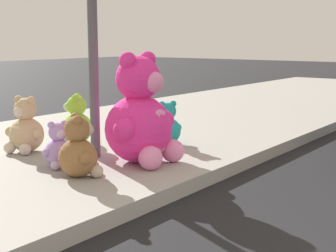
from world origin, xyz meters
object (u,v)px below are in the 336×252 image
object	(u,v)px
plush_lime	(76,123)
plush_teal	(167,127)
sign_pole	(92,6)
plush_brown	(80,152)
plush_tan	(25,130)
plush_pink_large	(141,119)
plush_lavender	(59,149)

from	to	relation	value
plush_lime	plush_teal	size ratio (longest dim) A/B	1.14
sign_pole	plush_brown	world-z (taller)	sign_pole
plush_lime	plush_tan	distance (m)	0.73
plush_pink_large	plush_tan	distance (m)	1.52
plush_teal	plush_pink_large	bearing A→B (deg)	-158.86
plush_tan	plush_teal	distance (m)	1.76
sign_pole	plush_lime	bearing A→B (deg)	62.29
sign_pole	plush_lavender	bearing A→B (deg)	-177.73
plush_tan	plush_teal	world-z (taller)	plush_tan
plush_tan	plush_brown	world-z (taller)	plush_tan
plush_brown	plush_pink_large	bearing A→B (deg)	-8.52
plush_lime	plush_brown	xyz separation A→B (m)	(-1.08, -1.24, -0.01)
plush_pink_large	plush_lime	world-z (taller)	plush_pink_large
plush_tan	plush_teal	bearing A→B (deg)	-37.77
plush_pink_large	plush_lavender	size ratio (longest dim) A/B	2.45
plush_lime	plush_teal	bearing A→B (deg)	-56.16
sign_pole	plush_pink_large	world-z (taller)	sign_pole
plush_pink_large	plush_tan	world-z (taller)	plush_pink_large
plush_lime	plush_brown	distance (m)	1.65
plush_lime	sign_pole	bearing A→B (deg)	-117.71
plush_lime	plush_pink_large	bearing A→B (deg)	-101.94
sign_pole	plush_teal	distance (m)	1.83
plush_tan	sign_pole	bearing A→B (deg)	-69.56
sign_pole	plush_lime	size ratio (longest dim) A/B	4.98
plush_pink_large	plush_lavender	world-z (taller)	plush_pink_large
sign_pole	plush_pink_large	distance (m)	1.35
plush_pink_large	plush_lavender	distance (m)	0.93
plush_teal	plush_lime	bearing A→B (deg)	123.84
plush_teal	plush_brown	distance (m)	1.76
plush_pink_large	plush_tan	size ratio (longest dim) A/B	1.79
plush_pink_large	plush_lavender	bearing A→B (deg)	140.32
plush_lime	plush_tan	size ratio (longest dim) A/B	0.95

